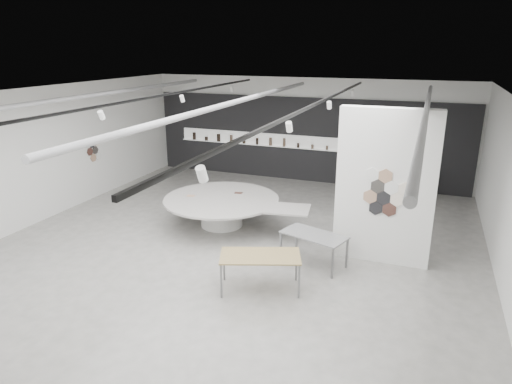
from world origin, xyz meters
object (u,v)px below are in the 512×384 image
at_px(partition_column, 385,187).
at_px(sample_table_stone, 314,237).
at_px(display_island, 224,208).
at_px(sample_table_wood, 260,258).
at_px(kitchen_counter, 401,179).

distance_m(partition_column, sample_table_stone, 1.97).
xyz_separation_m(display_island, sample_table_wood, (2.19, -2.95, 0.18)).
xyz_separation_m(sample_table_stone, kitchen_counter, (1.48, 6.32, -0.18)).
distance_m(sample_table_wood, kitchen_counter, 8.14).
relative_size(sample_table_wood, sample_table_stone, 1.12).
xyz_separation_m(partition_column, sample_table_stone, (-1.41, -0.82, -1.11)).
height_order(sample_table_wood, kitchen_counter, kitchen_counter).
bearing_deg(sample_table_wood, kitchen_counter, 74.01).
bearing_deg(sample_table_stone, display_island, 153.75).
relative_size(sample_table_wood, kitchen_counter, 1.01).
distance_m(sample_table_wood, sample_table_stone, 1.68).
xyz_separation_m(sample_table_wood, sample_table_stone, (0.76, 1.50, -0.02)).
height_order(sample_table_stone, kitchen_counter, kitchen_counter).
bearing_deg(kitchen_counter, partition_column, -88.63).
distance_m(display_island, kitchen_counter, 6.58).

